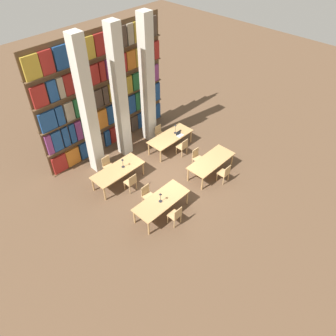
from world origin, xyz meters
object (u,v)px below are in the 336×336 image
(chair_1, at_px, (147,195))
(reading_table_2, at_px, (118,171))
(laptop, at_px, (180,135))
(pillar_right, at_px, (147,82))
(chair_5, at_px, (108,165))
(reading_table_3, at_px, (170,137))
(desk_lamp_1, at_px, (123,162))
(pillar_left, at_px, (88,110))
(chair_7, at_px, (160,133))
(desk_lamp_0, at_px, (160,196))
(desk_lamp_2, at_px, (175,127))
(pillar_center, at_px, (119,95))
(reading_table_0, at_px, (161,201))
(chair_6, at_px, (183,146))
(chair_0, at_px, (176,215))
(chair_3, at_px, (197,157))
(chair_2, at_px, (225,173))
(chair_4, at_px, (131,182))
(reading_table_1, at_px, (211,162))

(chair_1, bearing_deg, reading_table_2, -89.71)
(chair_1, distance_m, laptop, 3.90)
(pillar_right, relative_size, chair_5, 6.82)
(chair_1, distance_m, reading_table_3, 3.70)
(desk_lamp_1, bearing_deg, chair_5, 105.94)
(pillar_left, bearing_deg, chair_5, -83.69)
(chair_7, bearing_deg, laptop, 106.22)
(desk_lamp_0, xyz_separation_m, desk_lamp_2, (3.62, 2.59, 0.03))
(chair_1, relative_size, desk_lamp_1, 2.00)
(pillar_center, height_order, reading_table_0, pillar_center)
(pillar_center, xyz_separation_m, chair_5, (-1.53, -0.67, -2.52))
(chair_5, bearing_deg, laptop, 164.59)
(chair_6, bearing_deg, pillar_right, 92.72)
(chair_0, height_order, desk_lamp_2, desk_lamp_2)
(chair_3, height_order, desk_lamp_2, desk_lamp_2)
(desk_lamp_0, distance_m, reading_table_2, 2.57)
(reading_table_3, bearing_deg, chair_5, 167.60)
(pillar_left, xyz_separation_m, chair_7, (3.31, -0.62, -2.52))
(reading_table_2, xyz_separation_m, chair_5, (0.04, 0.75, -0.18))
(reading_table_0, relative_size, reading_table_3, 1.00)
(reading_table_0, bearing_deg, chair_5, 89.72)
(pillar_right, relative_size, chair_7, 6.82)
(reading_table_0, relative_size, reading_table_2, 1.00)
(pillar_left, height_order, chair_0, pillar_left)
(chair_0, relative_size, chair_2, 1.00)
(pillar_center, height_order, chair_3, pillar_center)
(chair_6, relative_size, chair_7, 1.00)
(chair_2, distance_m, chair_5, 5.01)
(chair_4, bearing_deg, chair_2, -38.33)
(chair_7, bearing_deg, chair_5, 0.90)
(desk_lamp_0, bearing_deg, laptop, 32.65)
(chair_3, bearing_deg, desk_lamp_2, -104.12)
(chair_3, relative_size, chair_6, 1.00)
(chair_5, distance_m, chair_6, 3.55)
(chair_2, xyz_separation_m, chair_7, (0.15, 4.00, 0.00))
(reading_table_0, relative_size, reading_table_1, 1.00)
(chair_1, xyz_separation_m, laptop, (3.57, 1.54, 0.28))
(chair_0, bearing_deg, desk_lamp_2, 42.95)
(desk_lamp_0, distance_m, chair_2, 3.29)
(chair_1, relative_size, reading_table_3, 0.39)
(reading_table_2, distance_m, chair_7, 3.38)
(chair_0, bearing_deg, chair_2, 1.34)
(pillar_right, relative_size, chair_4, 6.82)
(pillar_left, relative_size, chair_7, 6.82)
(desk_lamp_0, distance_m, chair_5, 3.34)
(pillar_left, distance_m, laptop, 4.56)
(pillar_left, height_order, chair_1, pillar_left)
(reading_table_1, distance_m, chair_3, 0.77)
(chair_7, bearing_deg, chair_6, 90.00)
(pillar_center, bearing_deg, reading_table_0, -111.42)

